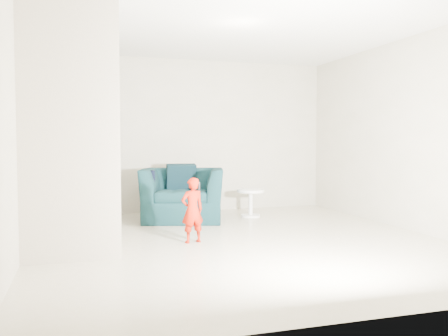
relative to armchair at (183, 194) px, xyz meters
The scene contains 13 objects.
floor 1.87m from the armchair, 78.80° to the right, with size 5.50×5.50×0.00m, color tan.
ceiling 2.92m from the armchair, 78.80° to the right, with size 5.50×5.50×0.00m, color silver.
back_wall 1.39m from the armchair, 69.89° to the left, with size 5.00×5.00×0.00m, color #A09B82.
front_wall 4.64m from the armchair, 85.54° to the right, with size 5.00×5.00×0.00m, color #A09B82.
left_wall 2.95m from the armchair, 140.26° to the right, with size 5.50×5.50×0.00m, color #A09B82.
right_wall 3.49m from the armchair, 32.03° to the right, with size 5.50×5.50×0.00m, color #A09B82.
armchair is the anchor object (origin of this frame).
toddler 1.71m from the armchair, 98.13° to the right, with size 0.29×0.19×0.80m, color #910406.
side_table 1.15m from the armchair, ahead, with size 0.45×0.45×0.45m.
staircase 2.13m from the armchair, 143.15° to the right, with size 1.02×3.03×3.62m.
cushion 0.37m from the armchair, 84.11° to the left, with size 0.48×0.14×0.45m, color black.
throw 0.51m from the armchair, behind, with size 0.05×0.52×0.58m, color black.
phone 1.74m from the armchair, 95.43° to the right, with size 0.02×0.05×0.10m, color black.
Camera 1 is at (-1.91, -5.54, 1.23)m, focal length 38.00 mm.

